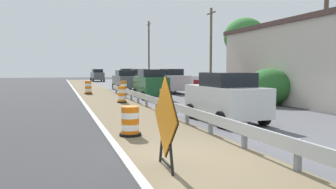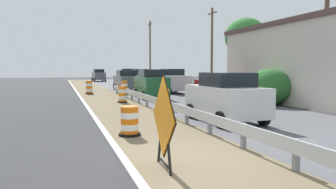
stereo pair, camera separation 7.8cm
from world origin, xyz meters
name	(u,v)px [view 1 (the left image)]	position (x,y,z in m)	size (l,w,h in m)	color
ground_plane	(183,161)	(0.00, 0.00, 0.00)	(160.00, 160.00, 0.00)	#333335
median_dirt_strip	(202,159)	(0.50, 0.00, 0.00)	(3.39, 120.00, 0.01)	#706047
curb_near_edge	(129,166)	(-1.30, 0.00, 0.00)	(0.20, 120.00, 0.11)	#ADADA8
guardrail_median	(242,130)	(1.95, 0.55, 0.52)	(0.18, 43.47, 0.71)	#ADB2B7
warning_sign_diamond	(165,120)	(-0.58, -0.43, 1.07)	(0.13, 1.84, 2.06)	black
traffic_barrel_nearest	(130,123)	(-0.58, 3.22, 0.43)	(0.72, 0.72, 0.96)	orange
traffic_barrel_close	(164,100)	(2.55, 9.20, 0.50)	(0.63, 0.63, 1.10)	orange
traffic_barrel_mid	(122,95)	(1.08, 13.52, 0.49)	(0.64, 0.64, 1.08)	orange
traffic_barrel_far	(124,88)	(2.56, 20.57, 0.52)	(0.67, 0.67, 1.14)	orange
traffic_barrel_farther	(88,88)	(-0.35, 21.58, 0.52)	(0.70, 0.70, 1.15)	orange
car_lead_near_lane	(150,84)	(3.72, 16.16, 1.07)	(2.06, 4.65, 2.14)	#195128
car_trailing_near_lane	(139,77)	(7.43, 35.11, 1.08)	(2.19, 4.29, 2.17)	black
car_lead_far_lane	(97,75)	(3.62, 50.16, 1.07)	(2.18, 4.40, 2.15)	#4C5156
car_mid_far_lane	(127,76)	(7.18, 41.68, 1.11)	(2.14, 4.14, 2.22)	black
car_trailing_far_lane	(125,80)	(3.64, 25.52, 1.03)	(2.05, 4.72, 2.05)	#4C5156
car_distant_a	(219,87)	(7.51, 12.40, 0.98)	(2.15, 4.74, 1.95)	maroon
car_distant_b	(225,97)	(3.72, 4.70, 1.01)	(2.18, 4.07, 2.02)	silver
car_distant_c	(172,81)	(6.94, 20.32, 1.09)	(2.06, 4.48, 2.18)	silver
utility_pole_near	(326,21)	(10.70, 6.64, 4.69)	(0.24, 1.80, 9.05)	brown
utility_pole_mid	(211,48)	(11.68, 22.14, 4.25)	(0.24, 1.80, 8.18)	brown
utility_pole_far	(149,51)	(10.45, 40.93, 4.89)	(0.24, 1.80, 9.45)	brown
bush_roadside	(269,87)	(9.30, 9.46, 1.10)	(2.69, 2.69, 2.19)	#286028
tree_roadside	(245,37)	(14.09, 19.88, 5.22)	(3.93, 3.93, 7.02)	brown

